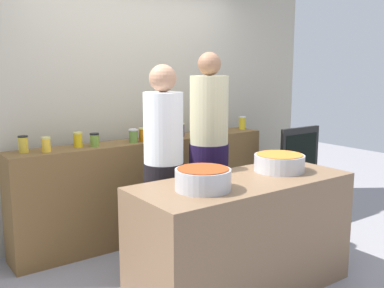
# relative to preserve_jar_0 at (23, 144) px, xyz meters

# --- Properties ---
(ground) EXTENTS (12.00, 12.00, 0.00)m
(ground) POSITION_rel_preserve_jar_0_xyz_m (1.17, -1.15, -1.06)
(ground) COLOR gray
(storefront_wall) EXTENTS (4.80, 0.12, 3.00)m
(storefront_wall) POSITION_rel_preserve_jar_0_xyz_m (1.17, 0.30, 0.44)
(storefront_wall) COLOR #B2A994
(storefront_wall) RESTS_ON ground
(display_shelf) EXTENTS (2.70, 0.36, 0.98)m
(display_shelf) POSITION_rel_preserve_jar_0_xyz_m (1.17, -0.05, -0.56)
(display_shelf) COLOR brown
(display_shelf) RESTS_ON ground
(prep_table) EXTENTS (1.70, 0.70, 0.87)m
(prep_table) POSITION_rel_preserve_jar_0_xyz_m (1.17, -1.45, -0.62)
(prep_table) COLOR brown
(prep_table) RESTS_ON ground
(preserve_jar_0) EXTENTS (0.08, 0.08, 0.14)m
(preserve_jar_0) POSITION_rel_preserve_jar_0_xyz_m (0.00, 0.00, 0.00)
(preserve_jar_0) COLOR gold
(preserve_jar_0) RESTS_ON display_shelf
(preserve_jar_1) EXTENTS (0.08, 0.08, 0.13)m
(preserve_jar_1) POSITION_rel_preserve_jar_0_xyz_m (0.16, -0.09, -0.01)
(preserve_jar_1) COLOR yellow
(preserve_jar_1) RESTS_ON display_shelf
(preserve_jar_2) EXTENTS (0.08, 0.08, 0.14)m
(preserve_jar_2) POSITION_rel_preserve_jar_0_xyz_m (0.46, -0.04, -0.00)
(preserve_jar_2) COLOR gold
(preserve_jar_2) RESTS_ON display_shelf
(preserve_jar_3) EXTENTS (0.08, 0.08, 0.12)m
(preserve_jar_3) POSITION_rel_preserve_jar_0_xyz_m (0.60, -0.08, -0.01)
(preserve_jar_3) COLOR olive
(preserve_jar_3) RESTS_ON display_shelf
(preserve_jar_4) EXTENTS (0.09, 0.09, 0.13)m
(preserve_jar_4) POSITION_rel_preserve_jar_0_xyz_m (0.99, -0.10, -0.01)
(preserve_jar_4) COLOR olive
(preserve_jar_4) RESTS_ON display_shelf
(preserve_jar_5) EXTENTS (0.09, 0.09, 0.13)m
(preserve_jar_5) POSITION_rel_preserve_jar_0_xyz_m (1.09, -0.10, -0.00)
(preserve_jar_5) COLOR #CD6D0F
(preserve_jar_5) RESTS_ON display_shelf
(preserve_jar_6) EXTENTS (0.07, 0.07, 0.12)m
(preserve_jar_6) POSITION_rel_preserve_jar_0_xyz_m (1.23, -0.06, -0.01)
(preserve_jar_6) COLOR gold
(preserve_jar_6) RESTS_ON display_shelf
(preserve_jar_7) EXTENTS (0.09, 0.09, 0.11)m
(preserve_jar_7) POSITION_rel_preserve_jar_0_xyz_m (1.44, -0.07, -0.01)
(preserve_jar_7) COLOR #385833
(preserve_jar_7) RESTS_ON display_shelf
(preserve_jar_8) EXTENTS (0.08, 0.08, 0.14)m
(preserve_jar_8) POSITION_rel_preserve_jar_0_xyz_m (1.55, -0.08, 0.00)
(preserve_jar_8) COLOR #43295A
(preserve_jar_8) RESTS_ON display_shelf
(preserve_jar_9) EXTENTS (0.09, 0.09, 0.10)m
(preserve_jar_9) POSITION_rel_preserve_jar_0_xyz_m (1.92, -0.10, -0.02)
(preserve_jar_9) COLOR orange
(preserve_jar_9) RESTS_ON display_shelf
(preserve_jar_10) EXTENTS (0.08, 0.08, 0.14)m
(preserve_jar_10) POSITION_rel_preserve_jar_0_xyz_m (2.08, -0.09, -0.00)
(preserve_jar_10) COLOR #5F951C
(preserve_jar_10) RESTS_ON display_shelf
(preserve_jar_11) EXTENTS (0.08, 0.08, 0.15)m
(preserve_jar_11) POSITION_rel_preserve_jar_0_xyz_m (2.43, -0.03, 0.00)
(preserve_jar_11) COLOR gold
(preserve_jar_11) RESTS_ON display_shelf
(cooking_pot_left) EXTENTS (0.38, 0.38, 0.15)m
(cooking_pot_left) POSITION_rel_preserve_jar_0_xyz_m (0.77, -1.48, -0.11)
(cooking_pot_left) COLOR #B7B7BC
(cooking_pot_left) RESTS_ON prep_table
(cooking_pot_center) EXTENTS (0.40, 0.40, 0.14)m
(cooking_pot_center) POSITION_rel_preserve_jar_0_xyz_m (1.59, -1.41, -0.11)
(cooking_pot_center) COLOR #B7B7BC
(cooking_pot_center) RESTS_ON prep_table
(cook_with_tongs) EXTENTS (0.33, 0.33, 1.71)m
(cook_with_tongs) POSITION_rel_preserve_jar_0_xyz_m (0.87, -0.82, -0.27)
(cook_with_tongs) COLOR black
(cook_with_tongs) RESTS_ON ground
(cook_in_cap) EXTENTS (0.36, 0.36, 1.83)m
(cook_in_cap) POSITION_rel_preserve_jar_0_xyz_m (1.47, -0.65, -0.22)
(cook_in_cap) COLOR #1C1032
(cook_in_cap) RESTS_ON ground
(chalkboard_sign) EXTENTS (0.58, 0.05, 1.04)m
(chalkboard_sign) POSITION_rel_preserve_jar_0_xyz_m (2.79, -0.59, -0.53)
(chalkboard_sign) COLOR black
(chalkboard_sign) RESTS_ON ground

